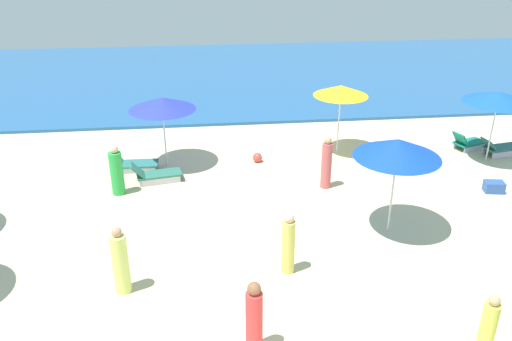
{
  "coord_description": "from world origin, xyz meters",
  "views": [
    {
      "loc": [
        -1.81,
        -5.38,
        7.5
      ],
      "look_at": [
        -0.31,
        8.22,
        1.07
      ],
      "focal_mm": 37.22,
      "sensor_mm": 36.0,
      "label": 1
    }
  ],
  "objects_px": {
    "umbrella_1": "(162,104)",
    "beachgoer_4": "(288,244)",
    "lounge_chair_1_1": "(155,174)",
    "beachgoer_3": "(327,164)",
    "lounge_chair_3_1": "(500,148)",
    "beachgoer_1": "(120,262)",
    "umbrella_3": "(499,97)",
    "umbrella_7": "(398,148)",
    "beach_ball_0": "(257,157)",
    "cooler_box_1": "(494,187)",
    "beachgoer_7": "(487,333)",
    "lounge_chair_1_0": "(134,164)",
    "umbrella_0": "(341,91)",
    "lounge_chair_3_0": "(468,142)",
    "beachgoer_2": "(254,319)",
    "beachgoer_5": "(117,172)"
  },
  "relations": [
    {
      "from": "lounge_chair_3_1",
      "to": "beachgoer_3",
      "type": "distance_m",
      "value": 6.94
    },
    {
      "from": "beachgoer_3",
      "to": "beachgoer_1",
      "type": "bearing_deg",
      "value": -82.23
    },
    {
      "from": "beachgoer_1",
      "to": "beachgoer_7",
      "type": "bearing_deg",
      "value": -86.57
    },
    {
      "from": "lounge_chair_3_1",
      "to": "beachgoer_2",
      "type": "xyz_separation_m",
      "value": [
        -9.63,
        -8.43,
        0.48
      ]
    },
    {
      "from": "beachgoer_3",
      "to": "beach_ball_0",
      "type": "distance_m",
      "value": 2.92
    },
    {
      "from": "umbrella_0",
      "to": "cooler_box_1",
      "type": "height_order",
      "value": "umbrella_0"
    },
    {
      "from": "umbrella_0",
      "to": "lounge_chair_1_0",
      "type": "bearing_deg",
      "value": -174.25
    },
    {
      "from": "beach_ball_0",
      "to": "umbrella_7",
      "type": "bearing_deg",
      "value": -58.87
    },
    {
      "from": "umbrella_0",
      "to": "umbrella_3",
      "type": "height_order",
      "value": "umbrella_0"
    },
    {
      "from": "umbrella_0",
      "to": "umbrella_1",
      "type": "xyz_separation_m",
      "value": [
        -6.01,
        -0.43,
        -0.11
      ]
    },
    {
      "from": "lounge_chair_3_0",
      "to": "beachgoer_7",
      "type": "distance_m",
      "value": 10.97
    },
    {
      "from": "beach_ball_0",
      "to": "beachgoer_2",
      "type": "bearing_deg",
      "value": -96.85
    },
    {
      "from": "lounge_chair_3_1",
      "to": "lounge_chair_3_0",
      "type": "bearing_deg",
      "value": 43.69
    },
    {
      "from": "umbrella_0",
      "to": "beachgoer_1",
      "type": "height_order",
      "value": "umbrella_0"
    },
    {
      "from": "cooler_box_1",
      "to": "beach_ball_0",
      "type": "bearing_deg",
      "value": 166.5
    },
    {
      "from": "beach_ball_0",
      "to": "cooler_box_1",
      "type": "bearing_deg",
      "value": -23.54
    },
    {
      "from": "umbrella_0",
      "to": "beachgoer_1",
      "type": "distance_m",
      "value": 9.92
    },
    {
      "from": "lounge_chair_1_0",
      "to": "umbrella_3",
      "type": "distance_m",
      "value": 12.21
    },
    {
      "from": "umbrella_3",
      "to": "beachgoer_3",
      "type": "distance_m",
      "value": 6.32
    },
    {
      "from": "umbrella_3",
      "to": "cooler_box_1",
      "type": "relative_size",
      "value": 4.33
    },
    {
      "from": "lounge_chair_3_1",
      "to": "beachgoer_1",
      "type": "relative_size",
      "value": 0.91
    },
    {
      "from": "umbrella_0",
      "to": "lounge_chair_1_0",
      "type": "relative_size",
      "value": 1.66
    },
    {
      "from": "beachgoer_4",
      "to": "beachgoer_7",
      "type": "bearing_deg",
      "value": 99.47
    },
    {
      "from": "umbrella_0",
      "to": "beachgoer_3",
      "type": "bearing_deg",
      "value": -111.37
    },
    {
      "from": "umbrella_3",
      "to": "beachgoer_4",
      "type": "bearing_deg",
      "value": -144.71
    },
    {
      "from": "beachgoer_5",
      "to": "cooler_box_1",
      "type": "relative_size",
      "value": 2.79
    },
    {
      "from": "lounge_chair_1_0",
      "to": "beachgoer_5",
      "type": "xyz_separation_m",
      "value": [
        -0.3,
        -1.65,
        0.5
      ]
    },
    {
      "from": "lounge_chair_1_1",
      "to": "beachgoer_3",
      "type": "xyz_separation_m",
      "value": [
        5.27,
        -0.96,
        0.54
      ]
    },
    {
      "from": "umbrella_1",
      "to": "beachgoer_5",
      "type": "distance_m",
      "value": 2.77
    },
    {
      "from": "lounge_chair_1_0",
      "to": "beachgoer_2",
      "type": "distance_m",
      "value": 9.13
    },
    {
      "from": "lounge_chair_1_0",
      "to": "beachgoer_4",
      "type": "distance_m",
      "value": 7.43
    },
    {
      "from": "umbrella_3",
      "to": "umbrella_7",
      "type": "relative_size",
      "value": 0.93
    },
    {
      "from": "umbrella_1",
      "to": "beachgoer_4",
      "type": "bearing_deg",
      "value": -64.25
    },
    {
      "from": "lounge_chair_1_0",
      "to": "beachgoer_1",
      "type": "bearing_deg",
      "value": -175.5
    },
    {
      "from": "lounge_chair_1_1",
      "to": "beachgoer_7",
      "type": "bearing_deg",
      "value": -152.77
    },
    {
      "from": "umbrella_1",
      "to": "beachgoer_4",
      "type": "distance_m",
      "value": 7.26
    },
    {
      "from": "lounge_chair_3_0",
      "to": "beachgoer_5",
      "type": "height_order",
      "value": "beachgoer_5"
    },
    {
      "from": "umbrella_0",
      "to": "beachgoer_5",
      "type": "height_order",
      "value": "umbrella_0"
    },
    {
      "from": "lounge_chair_1_1",
      "to": "beach_ball_0",
      "type": "bearing_deg",
      "value": -81.13
    },
    {
      "from": "umbrella_7",
      "to": "cooler_box_1",
      "type": "bearing_deg",
      "value": 25.14
    },
    {
      "from": "beachgoer_1",
      "to": "cooler_box_1",
      "type": "distance_m",
      "value": 11.32
    },
    {
      "from": "umbrella_7",
      "to": "cooler_box_1",
      "type": "distance_m",
      "value": 4.93
    },
    {
      "from": "beachgoer_5",
      "to": "beach_ball_0",
      "type": "xyz_separation_m",
      "value": [
        4.45,
        1.87,
        -0.57
      ]
    },
    {
      "from": "umbrella_7",
      "to": "umbrella_0",
      "type": "bearing_deg",
      "value": 90.39
    },
    {
      "from": "lounge_chair_3_1",
      "to": "beachgoer_1",
      "type": "distance_m",
      "value": 13.87
    },
    {
      "from": "lounge_chair_1_0",
      "to": "lounge_chair_3_1",
      "type": "distance_m",
      "value": 12.73
    },
    {
      "from": "lounge_chair_3_0",
      "to": "umbrella_7",
      "type": "height_order",
      "value": "umbrella_7"
    },
    {
      "from": "umbrella_7",
      "to": "beachgoer_2",
      "type": "xyz_separation_m",
      "value": [
        -4.01,
        -3.9,
        -1.66
      ]
    },
    {
      "from": "lounge_chair_3_0",
      "to": "beachgoer_3",
      "type": "distance_m",
      "value": 6.33
    },
    {
      "from": "umbrella_0",
      "to": "beachgoer_7",
      "type": "xyz_separation_m",
      "value": [
        0.17,
        -10.14,
        -1.53
      ]
    }
  ]
}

